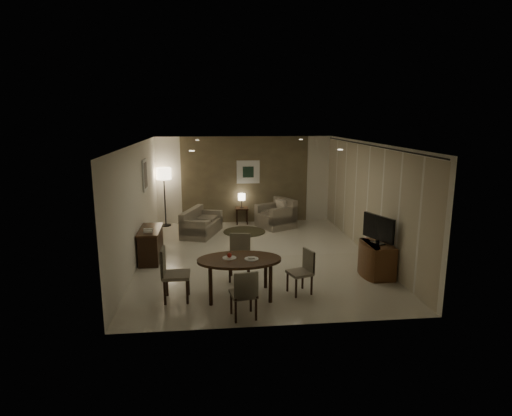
{
  "coord_description": "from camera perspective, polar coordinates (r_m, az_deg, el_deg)",
  "views": [
    {
      "loc": [
        -1.06,
        -9.77,
        3.31
      ],
      "look_at": [
        0.0,
        0.2,
        1.15
      ],
      "focal_mm": 30.0,
      "sensor_mm": 36.0,
      "label": 1
    }
  ],
  "objects": [
    {
      "name": "sofa",
      "position": [
        12.26,
        -7.26,
        -1.87
      ],
      "size": [
        1.69,
        1.22,
        0.72
      ],
      "primitive_type": null,
      "rotation": [
        0.0,
        0.0,
        1.24
      ],
      "color": "gray",
      "rests_on": "floor"
    },
    {
      "name": "table_lamp",
      "position": [
        13.3,
        -1.92,
        1.08
      ],
      "size": [
        0.22,
        0.22,
        0.5
      ],
      "primitive_type": null,
      "color": "#FFEAC1",
      "rests_on": "side_table"
    },
    {
      "name": "plate_b",
      "position": [
        7.91,
        -0.62,
        -6.8
      ],
      "size": [
        0.26,
        0.26,
        0.02
      ],
      "primitive_type": "cylinder",
      "color": "white",
      "rests_on": "dining_table"
    },
    {
      "name": "napkin",
      "position": [
        7.9,
        -0.62,
        -6.65
      ],
      "size": [
        0.12,
        0.08,
        0.03
      ],
      "primitive_type": "cube",
      "color": "white",
      "rests_on": "plate_b"
    },
    {
      "name": "art_left_frame",
      "position": [
        11.19,
        -14.59,
        4.27
      ],
      "size": [
        0.03,
        0.6,
        0.8
      ],
      "primitive_type": "cube",
      "color": "silver",
      "rests_on": "wall_left"
    },
    {
      "name": "taupe_accent",
      "position": [
        13.44,
        -1.48,
        3.78
      ],
      "size": [
        3.96,
        0.03,
        2.7
      ],
      "primitive_type": "cube",
      "color": "#766849",
      "rests_on": "wall_back"
    },
    {
      "name": "armchair",
      "position": [
        12.94,
        2.65,
        -0.72
      ],
      "size": [
        1.25,
        1.28,
        0.86
      ],
      "primitive_type": null,
      "rotation": [
        0.0,
        0.0,
        -1.09
      ],
      "color": "gray",
      "rests_on": "floor"
    },
    {
      "name": "tv_cabinet",
      "position": [
        9.44,
        15.88,
        -6.6
      ],
      "size": [
        0.48,
        0.9,
        0.7
      ],
      "primitive_type": null,
      "color": "brown",
      "rests_on": "floor"
    },
    {
      "name": "art_back_frame",
      "position": [
        13.39,
        -1.05,
        4.83
      ],
      "size": [
        0.72,
        0.03,
        0.72
      ],
      "primitive_type": "cube",
      "color": "silver",
      "rests_on": "wall_back"
    },
    {
      "name": "telephone",
      "position": [
        9.9,
        -14.19,
        -2.91
      ],
      "size": [
        0.2,
        0.14,
        0.09
      ],
      "primitive_type": null,
      "color": "white",
      "rests_on": "console_desk"
    },
    {
      "name": "art_left_canvas",
      "position": [
        11.19,
        -14.51,
        4.28
      ],
      "size": [
        0.01,
        0.46,
        0.64
      ],
      "primitive_type": "cube",
      "color": "gray",
      "rests_on": "wall_left"
    },
    {
      "name": "chair_right",
      "position": [
        8.22,
        5.84,
        -8.52
      ],
      "size": [
        0.51,
        0.51,
        0.84
      ],
      "primitive_type": null,
      "rotation": [
        0.0,
        0.0,
        -1.25
      ],
      "color": "gray",
      "rests_on": "floor"
    },
    {
      "name": "flat_tv",
      "position": [
        9.24,
        16.01,
        -2.67
      ],
      "size": [
        0.36,
        0.85,
        0.6
      ],
      "primitive_type": null,
      "rotation": [
        0.0,
        0.0,
        0.35
      ],
      "color": "black",
      "rests_on": "tv_cabinet"
    },
    {
      "name": "plate_a",
      "position": [
        7.98,
        -3.56,
        -6.66
      ],
      "size": [
        0.26,
        0.26,
        0.02
      ],
      "primitive_type": "cylinder",
      "color": "white",
      "rests_on": "dining_table"
    },
    {
      "name": "curtain_rod",
      "position": [
        10.48,
        15.01,
        8.09
      ],
      "size": [
        0.03,
        6.8,
        0.03
      ],
      "primitive_type": "cylinder",
      "rotation": [
        1.57,
        0.0,
        0.0
      ],
      "color": "black",
      "rests_on": "wall_right"
    },
    {
      "name": "chair_left",
      "position": [
        8.0,
        -10.57,
        -8.68
      ],
      "size": [
        0.48,
        0.48,
        0.99
      ],
      "primitive_type": null,
      "rotation": [
        0.0,
        0.0,
        1.57
      ],
      "color": "gray",
      "rests_on": "floor"
    },
    {
      "name": "side_table",
      "position": [
        13.4,
        -1.9,
        -1.03
      ],
      "size": [
        0.39,
        0.39,
        0.5
      ],
      "primitive_type": null,
      "color": "black",
      "rests_on": "floor"
    },
    {
      "name": "downlight_nr",
      "position": [
        8.36,
        11.16,
        7.64
      ],
      "size": [
        0.1,
        0.1,
        0.01
      ],
      "primitive_type": "cylinder",
      "color": "white",
      "rests_on": "ceiling"
    },
    {
      "name": "fruit_apple",
      "position": [
        7.96,
        -3.57,
        -6.3
      ],
      "size": [
        0.09,
        0.09,
        0.09
      ],
      "primitive_type": "sphere",
      "color": "#A81D13",
      "rests_on": "plate_a"
    },
    {
      "name": "room_shell",
      "position": [
        10.41,
        -0.12,
        1.31
      ],
      "size": [
        5.5,
        7.0,
        2.7
      ],
      "color": "beige",
      "rests_on": "ground"
    },
    {
      "name": "round_rug",
      "position": [
        12.51,
        -1.56,
        -3.16
      ],
      "size": [
        1.23,
        1.23,
        0.01
      ],
      "primitive_type": "cylinder",
      "color": "#403824",
      "rests_on": "floor"
    },
    {
      "name": "art_back_canvas",
      "position": [
        13.37,
        -1.05,
        4.82
      ],
      "size": [
        0.34,
        0.01,
        0.34
      ],
      "primitive_type": "cube",
      "color": "#192E20",
      "rests_on": "wall_back"
    },
    {
      "name": "downlight_nl",
      "position": [
        8.0,
        -8.57,
        7.54
      ],
      "size": [
        0.1,
        0.1,
        0.01
      ],
      "primitive_type": "cylinder",
      "color": "white",
      "rests_on": "ceiling"
    },
    {
      "name": "downlight_fr",
      "position": [
        11.84,
        6.0,
        9.07
      ],
      "size": [
        0.1,
        0.1,
        0.01
      ],
      "primitive_type": "cylinder",
      "color": "white",
      "rests_on": "ceiling"
    },
    {
      "name": "chair_far",
      "position": [
        8.83,
        -2.22,
        -6.66
      ],
      "size": [
        0.51,
        0.51,
        0.93
      ],
      "primitive_type": null,
      "rotation": [
        0.0,
        0.0,
        -0.14
      ],
      "color": "gray",
      "rests_on": "floor"
    },
    {
      "name": "chair_near",
      "position": [
        7.25,
        -1.7,
        -11.28
      ],
      "size": [
        0.48,
        0.48,
        0.86
      ],
      "primitive_type": null,
      "rotation": [
        0.0,
        0.0,
        3.31
      ],
      "color": "gray",
      "rests_on": "floor"
    },
    {
      "name": "curtain_wall",
      "position": [
        10.65,
        14.62,
        0.99
      ],
      "size": [
        0.08,
        6.7,
        2.58
      ],
      "primitive_type": null,
      "color": "beige",
      "rests_on": "wall_right"
    },
    {
      "name": "console_desk",
      "position": [
        10.3,
        -13.84,
        -4.76
      ],
      "size": [
        0.48,
        1.2,
        0.75
      ],
      "primitive_type": null,
      "color": "#452816",
      "rests_on": "floor"
    },
    {
      "name": "floor_lamp",
      "position": [
        13.29,
        -12.08,
        1.42
      ],
      "size": [
        0.45,
        0.45,
        1.79
      ],
      "primitive_type": null,
      "color": "#FFE5B7",
      "rests_on": "floor"
    },
    {
      "name": "dining_table",
      "position": [
        8.07,
        -2.22,
        -9.25
      ],
      "size": [
        1.56,
        0.98,
        0.73
      ],
      "primitive_type": null,
      "color": "#452816",
      "rests_on": "floor"
    },
    {
      "name": "downlight_fl",
      "position": [
        11.59,
        -7.84,
        8.96
      ],
      "size": [
        0.1,
        0.1,
        0.01
      ],
      "primitive_type": "cylinder",
      "color": "white",
      "rests_on": "ceiling"
    }
  ]
}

